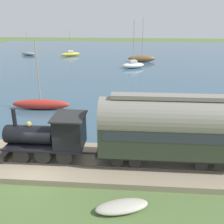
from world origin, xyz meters
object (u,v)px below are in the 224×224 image
at_px(sailboat_yellow, 70,54).
at_px(steam_locomotive, 52,134).
at_px(passenger_coach, 169,127).
at_px(sailboat_red, 41,104).
at_px(sailboat_white, 133,65).
at_px(sailboat_gray, 29,54).
at_px(rowboat_off_pier, 166,105).
at_px(beached_dinghy, 122,206).
at_px(sailboat_brown, 142,58).

bearing_deg(sailboat_yellow, steam_locomotive, 161.87).
distance_m(passenger_coach, sailboat_red, 16.03).
bearing_deg(sailboat_white, sailboat_gray, 40.72).
height_order(rowboat_off_pier, beached_dinghy, beached_dinghy).
height_order(sailboat_yellow, sailboat_white, sailboat_white).
bearing_deg(steam_locomotive, sailboat_brown, -9.74).
bearing_deg(beached_dinghy, steam_locomotive, 49.07).
distance_m(sailboat_brown, sailboat_gray, 27.94).
relative_size(sailboat_yellow, sailboat_gray, 0.98).
height_order(sailboat_white, sailboat_red, sailboat_white).
distance_m(passenger_coach, sailboat_yellow, 50.44).
distance_m(passenger_coach, rowboat_off_pier, 12.69).
bearing_deg(rowboat_off_pier, passenger_coach, 122.25).
height_order(sailboat_gray, rowboat_off_pier, sailboat_gray).
bearing_deg(beached_dinghy, rowboat_off_pier, -14.13).
relative_size(sailboat_yellow, sailboat_red, 0.81).
bearing_deg(sailboat_gray, passenger_coach, -131.50).
bearing_deg(steam_locomotive, sailboat_yellow, 11.72).
bearing_deg(steam_locomotive, sailboat_white, -8.69).
relative_size(steam_locomotive, sailboat_yellow, 0.98).
distance_m(sailboat_brown, beached_dinghy, 44.75).
distance_m(passenger_coach, sailboat_brown, 40.62).
height_order(sailboat_red, beached_dinghy, sailboat_red).
xyz_separation_m(sailboat_gray, beached_dinghy, (-51.50, -24.90, -0.25)).
height_order(sailboat_brown, rowboat_off_pier, sailboat_brown).
relative_size(sailboat_white, sailboat_red, 1.18).
height_order(sailboat_yellow, rowboat_off_pier, sailboat_yellow).
height_order(steam_locomotive, sailboat_white, sailboat_white).
distance_m(sailboat_yellow, sailboat_gray, 10.31).
bearing_deg(sailboat_brown, sailboat_red, 152.89).
xyz_separation_m(passenger_coach, sailboat_brown, (40.56, 0.49, -2.21)).
distance_m(sailboat_brown, sailboat_red, 32.19).
distance_m(steam_locomotive, sailboat_white, 34.26).
bearing_deg(steam_locomotive, sailboat_gray, 23.03).
bearing_deg(sailboat_yellow, passenger_coach, 170.20).
bearing_deg(rowboat_off_pier, beached_dinghy, 114.87).
xyz_separation_m(sailboat_white, sailboat_red, (-23.37, 9.63, -0.03)).
bearing_deg(sailboat_brown, steam_locomotive, 163.93).
relative_size(passenger_coach, beached_dinghy, 2.99).
relative_size(sailboat_white, sailboat_brown, 0.96).
bearing_deg(sailboat_white, rowboat_off_pier, 168.69).
height_order(steam_locomotive, rowboat_off_pier, steam_locomotive).
bearing_deg(beached_dinghy, sailboat_brown, -2.81).
bearing_deg(rowboat_off_pier, sailboat_gray, -11.37).
bearing_deg(beached_dinghy, sailboat_yellow, 15.83).
xyz_separation_m(passenger_coach, rowboat_off_pier, (12.30, -1.45, -2.78)).
xyz_separation_m(sailboat_red, sailboat_gray, (36.90, 15.67, -0.10)).
height_order(sailboat_brown, beached_dinghy, sailboat_brown).
relative_size(sailboat_gray, rowboat_off_pier, 2.60).
xyz_separation_m(steam_locomotive, sailboat_red, (10.46, 4.46, -1.62)).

